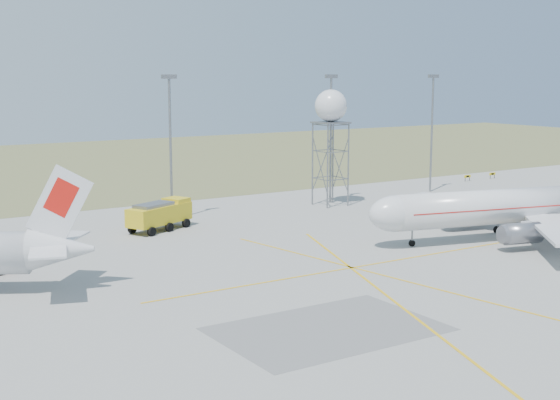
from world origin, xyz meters
TOP-DOWN VIEW (x-y plane):
  - grass_strip at (0.00, 140.00)m, footprint 400.00×120.00m
  - mast_b at (-10.00, 66.00)m, footprint 2.20×0.50m
  - mast_c at (18.00, 66.00)m, footprint 2.20×0.50m
  - mast_d at (40.00, 66.00)m, footprint 2.20×0.50m
  - taxi_sign_near at (55.60, 72.00)m, footprint 1.60×0.17m
  - taxi_sign_far at (62.60, 72.00)m, footprint 1.60×0.17m
  - airliner_main at (19.26, 31.44)m, footprint 38.58×36.79m
  - radar_tower at (16.39, 63.85)m, footprint 5.03×5.03m
  - fire_truck at (-14.36, 60.11)m, footprint 10.24×7.02m
  - baggage_tug at (-37.53, 48.01)m, footprint 2.57×2.09m

SIDE VIEW (x-z plane):
  - grass_strip at x=0.00m, z-range 0.00..0.03m
  - baggage_tug at x=-37.53m, z-range -0.24..1.71m
  - taxi_sign_near at x=55.60m, z-range 0.29..1.49m
  - taxi_sign_far at x=62.60m, z-range 0.29..1.49m
  - fire_truck at x=-14.36m, z-range -0.08..3.83m
  - airliner_main at x=19.26m, z-range -2.56..10.67m
  - radar_tower at x=16.39m, z-range 1.11..19.32m
  - mast_b at x=-10.00m, z-range 1.82..22.32m
  - mast_c at x=18.00m, z-range 1.82..22.32m
  - mast_d at x=40.00m, z-range 1.82..22.32m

